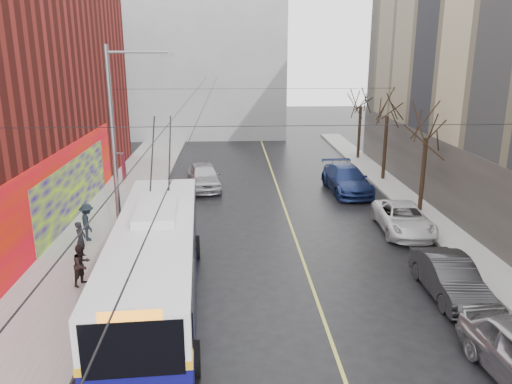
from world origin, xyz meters
TOP-DOWN VIEW (x-y plane):
  - sidewalk_left at (-8.00, 12.00)m, footprint 4.00×60.00m
  - sidewalk_right at (9.00, 12.00)m, footprint 2.00×60.00m
  - lane_line at (1.50, 14.00)m, footprint 0.12×50.00m
  - building_far at (-6.00, 44.99)m, footprint 20.50×12.10m
  - streetlight_pole at (-6.14, 10.00)m, footprint 2.65×0.60m
  - catenary_wires at (-2.54, 14.77)m, footprint 18.00×60.00m
  - tree_near at (9.00, 16.00)m, footprint 3.20×3.20m
  - tree_mid at (9.00, 23.00)m, footprint 3.20×3.20m
  - tree_far at (9.00, 30.00)m, footprint 3.20×3.20m
  - pigeons_flying at (-3.46, 10.25)m, footprint 4.15×1.19m
  - trolleybus at (-4.21, 6.00)m, footprint 3.49×12.70m
  - parked_car_b at (6.41, 6.23)m, footprint 1.61×4.47m
  - parked_car_c at (7.00, 12.99)m, footprint 2.56×5.09m
  - parked_car_d at (5.80, 20.28)m, footprint 2.65×5.81m
  - following_car at (-3.35, 21.62)m, footprint 2.63×5.09m
  - pedestrian_a at (-8.05, 10.21)m, footprint 0.45×0.62m
  - pedestrian_b at (-7.25, 7.54)m, footprint 0.90×0.98m
  - pedestrian_c at (-8.29, 12.21)m, footprint 1.10×1.32m

SIDE VIEW (x-z plane):
  - lane_line at x=1.50m, z-range 0.00..0.01m
  - sidewalk_left at x=-8.00m, z-range 0.00..0.15m
  - sidewalk_right at x=9.00m, z-range 0.00..0.15m
  - parked_car_c at x=7.00m, z-range 0.00..1.38m
  - parked_car_b at x=6.41m, z-range 0.00..1.47m
  - parked_car_d at x=5.80m, z-range 0.00..1.65m
  - following_car at x=-3.35m, z-range 0.00..1.66m
  - pedestrian_a at x=-8.05m, z-range 0.15..1.75m
  - pedestrian_b at x=-7.25m, z-range 0.15..1.77m
  - pedestrian_c at x=-8.29m, z-range 0.15..1.93m
  - trolleybus at x=-4.21m, z-range -1.32..4.63m
  - streetlight_pole at x=-6.14m, z-range 0.35..9.35m
  - tree_near at x=9.00m, z-range 1.78..8.18m
  - tree_far at x=9.00m, z-range 1.86..8.43m
  - tree_mid at x=9.00m, z-range 1.91..8.59m
  - catenary_wires at x=-2.54m, z-range 6.13..6.36m
  - pigeons_flying at x=-3.46m, z-range 6.02..8.83m
  - building_far at x=-6.00m, z-range 0.02..18.02m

